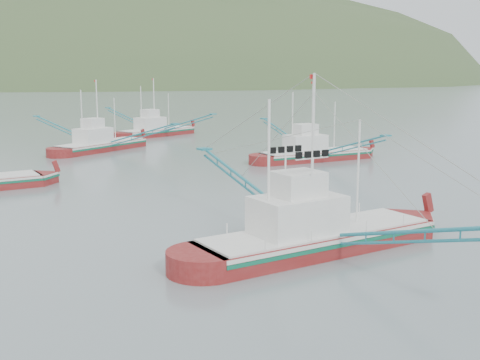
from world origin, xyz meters
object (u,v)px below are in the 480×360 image
bg_boat_right (314,148)px  bg_boat_extra (156,124)px  bg_boat_far (100,135)px  main_boat (314,225)px

bg_boat_right → bg_boat_extra: bg_boat_extra is taller
bg_boat_far → main_boat: bearing=-121.7°
main_boat → bg_boat_extra: bearing=73.6°
bg_boat_extra → bg_boat_far: bearing=-154.9°
main_boat → bg_boat_extra: main_boat is taller
bg_boat_right → bg_boat_far: bearing=134.8°
main_boat → bg_boat_extra: size_ratio=1.13×
bg_boat_right → main_boat: bearing=-123.9°
main_boat → bg_boat_right: size_ratio=1.11×
main_boat → bg_boat_right: main_boat is taller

